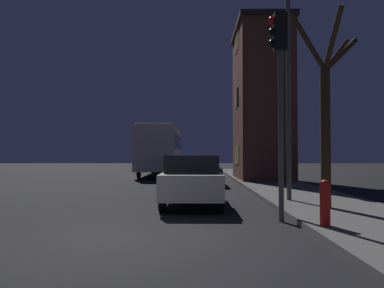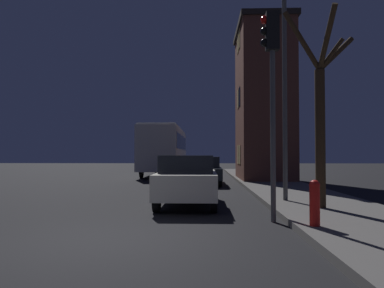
# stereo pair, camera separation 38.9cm
# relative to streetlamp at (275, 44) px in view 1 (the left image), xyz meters

# --- Properties ---
(ground_plane) EXTENTS (120.00, 120.00, 0.00)m
(ground_plane) POSITION_rel_streetlamp_xyz_m (-3.76, -4.93, -5.04)
(ground_plane) COLOR black
(brick_building) EXTENTS (3.10, 5.64, 9.03)m
(brick_building) POSITION_rel_streetlamp_xyz_m (1.37, 10.55, -0.35)
(brick_building) COLOR brown
(brick_building) RESTS_ON sidewalk
(streetlamp) EXTENTS (1.21, 0.47, 6.86)m
(streetlamp) POSITION_rel_streetlamp_xyz_m (0.00, 0.00, 0.00)
(streetlamp) COLOR #4C4C4C
(streetlamp) RESTS_ON sidewalk
(traffic_light) EXTENTS (0.43, 0.24, 4.90)m
(traffic_light) POSITION_rel_streetlamp_xyz_m (-0.52, -2.90, -1.55)
(traffic_light) COLOR #4C4C4C
(traffic_light) RESTS_ON ground
(bare_tree) EXTENTS (2.12, 1.58, 5.18)m
(bare_tree) POSITION_rel_streetlamp_xyz_m (1.00, -1.65, -2.33)
(bare_tree) COLOR #382819
(bare_tree) RESTS_ON sidewalk
(bus) EXTENTS (2.57, 11.57, 3.54)m
(bus) POSITION_rel_streetlamp_xyz_m (-5.13, 16.84, -2.93)
(bus) COLOR beige
(bus) RESTS_ON ground
(car_near_lane) EXTENTS (1.72, 4.13, 1.53)m
(car_near_lane) POSITION_rel_streetlamp_xyz_m (-2.61, -0.24, -4.23)
(car_near_lane) COLOR beige
(car_near_lane) RESTS_ON ground
(car_mid_lane) EXTENTS (1.90, 4.79, 1.45)m
(car_mid_lane) POSITION_rel_streetlamp_xyz_m (-2.20, 8.05, -4.27)
(car_mid_lane) COLOR black
(car_mid_lane) RESTS_ON ground
(fire_hydrant) EXTENTS (0.21, 0.21, 0.91)m
(fire_hydrant) POSITION_rel_streetlamp_xyz_m (0.09, -4.16, -4.41)
(fire_hydrant) COLOR red
(fire_hydrant) RESTS_ON sidewalk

